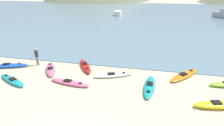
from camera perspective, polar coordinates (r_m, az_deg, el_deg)
The scene contains 12 objects.
bay_water at distance 49.02m, azimuth 8.52°, elevation 15.73°, with size 160.00×70.00×0.06m, color slate.
kayak_on_sand_0 at distance 12.31m, azimuth 12.15°, elevation -7.49°, with size 0.95×3.14×0.31m.
kayak_on_sand_1 at distance 15.27m, azimuth -19.41°, elevation -1.93°, with size 2.04×2.73×0.35m.
kayak_on_sand_2 at distance 11.95m, azimuth 31.37°, elevation -11.60°, with size 2.93×1.32×0.38m.
kayak_on_sand_3 at distance 15.15m, azimuth -8.72°, elevation -0.94°, with size 2.16×2.95×0.38m.
kayak_on_sand_4 at distance 17.49m, azimuth -30.62°, elevation -0.73°, with size 3.32×1.60×0.37m.
kayak_on_sand_6 at distance 13.52m, azimuth 0.39°, elevation -3.97°, with size 3.05×1.74×0.30m.
kayak_on_sand_7 at distance 14.64m, azimuth 22.55°, elevation -3.67°, with size 2.78×3.08×0.30m.
kayak_on_sand_8 at distance 14.75m, azimuth -29.85°, elevation -4.86°, with size 3.02×1.82×0.31m.
kayak_on_sand_9 at distance 12.88m, azimuth -13.62°, elevation -6.22°, with size 3.16×1.05×0.29m.
person_near_waterline at distance 16.59m, azimuth -23.42°, elevation 2.26°, with size 0.32×0.22×1.58m.
moored_boat_2 at distance 44.96m, azimuth 1.89°, elevation 16.00°, with size 1.65×3.93×1.05m.
Camera 1 is at (3.13, -4.58, 6.34)m, focal length 28.00 mm.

